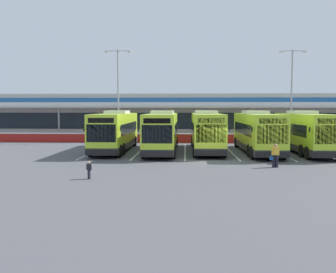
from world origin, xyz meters
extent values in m
plane|color=#4C4C51|center=(0.00, 0.00, 0.00)|extent=(200.00, 200.00, 0.00)
cube|color=silver|center=(0.00, 27.00, 2.75)|extent=(70.00, 10.00, 5.50)
cube|color=#19232D|center=(0.00, 21.98, 2.30)|extent=(66.00, 0.08, 2.20)
cube|color=navy|center=(0.00, 21.97, 5.15)|extent=(68.00, 0.08, 0.60)
cube|color=beige|center=(0.00, 20.50, 4.20)|extent=(67.00, 3.00, 0.24)
cube|color=gray|center=(0.00, 27.00, 5.75)|extent=(70.00, 10.00, 0.50)
cylinder|color=#999999|center=(-18.60, 19.30, 2.10)|extent=(0.20, 0.20, 4.20)
cylinder|color=#999999|center=(-6.20, 19.30, 2.10)|extent=(0.20, 0.20, 4.20)
cylinder|color=#999999|center=(6.20, 19.30, 2.10)|extent=(0.20, 0.20, 4.20)
cube|color=maroon|center=(0.00, 14.50, 0.50)|extent=(60.00, 0.36, 1.00)
cube|color=#B2B2B2|center=(0.00, 14.50, 1.05)|extent=(60.00, 0.40, 0.10)
cube|color=#B7DB2D|center=(-8.63, 6.05, 1.91)|extent=(2.58, 12.01, 3.19)
cube|color=#333333|center=(-8.63, 6.05, 0.59)|extent=(2.60, 12.03, 0.56)
cube|color=black|center=(-8.63, 6.45, 2.15)|extent=(2.60, 9.61, 0.96)
cube|color=black|center=(-8.62, 0.10, 2.05)|extent=(2.31, 0.11, 1.40)
cube|color=black|center=(-8.62, 0.09, 3.05)|extent=(2.05, 0.08, 0.40)
cube|color=silver|center=(-8.64, 7.05, 3.64)|extent=(2.06, 2.80, 0.28)
cube|color=black|center=(-8.62, -0.01, 0.55)|extent=(2.45, 0.17, 0.44)
cube|color=black|center=(-7.17, 0.46, 2.40)|extent=(0.08, 0.12, 0.36)
cube|color=black|center=(-10.08, 0.45, 2.40)|extent=(0.08, 0.12, 0.36)
cylinder|color=black|center=(-7.45, 10.66, 0.52)|extent=(0.32, 1.04, 1.04)
cylinder|color=black|center=(-9.84, 10.65, 0.52)|extent=(0.32, 1.04, 1.04)
cylinder|color=black|center=(-7.43, 2.86, 0.52)|extent=(0.32, 1.04, 1.04)
cylinder|color=black|center=(-9.82, 2.85, 0.52)|extent=(0.32, 1.04, 1.04)
cylinder|color=black|center=(-7.43, 1.46, 0.52)|extent=(0.32, 1.04, 1.04)
cylinder|color=black|center=(-9.82, 1.45, 0.52)|extent=(0.32, 1.04, 1.04)
cube|color=#B7DB2D|center=(-4.22, 5.27, 1.91)|extent=(2.58, 12.01, 3.19)
cube|color=#333333|center=(-4.22, 5.27, 0.59)|extent=(2.60, 12.03, 0.56)
cube|color=black|center=(-4.22, 5.67, 2.15)|extent=(2.60, 9.61, 0.96)
cube|color=black|center=(-4.21, -0.68, 2.05)|extent=(2.31, 0.11, 1.40)
cube|color=black|center=(-4.21, -0.69, 3.05)|extent=(2.05, 0.08, 0.40)
cube|color=silver|center=(-4.22, 6.27, 3.64)|extent=(2.06, 2.80, 0.28)
cube|color=black|center=(-4.21, -0.79, 0.55)|extent=(2.45, 0.17, 0.44)
cube|color=black|center=(-2.75, -0.32, 2.40)|extent=(0.08, 0.12, 0.36)
cube|color=black|center=(-5.66, -0.33, 2.40)|extent=(0.08, 0.12, 0.36)
cylinder|color=black|center=(-3.03, 9.88, 0.52)|extent=(0.32, 1.04, 1.04)
cylinder|color=black|center=(-5.42, 9.87, 0.52)|extent=(0.32, 1.04, 1.04)
cylinder|color=black|center=(-3.02, 2.08, 0.52)|extent=(0.32, 1.04, 1.04)
cylinder|color=black|center=(-5.41, 2.07, 0.52)|extent=(0.32, 1.04, 1.04)
cylinder|color=black|center=(-3.01, 0.68, 0.52)|extent=(0.32, 1.04, 1.04)
cylinder|color=black|center=(-5.40, 0.67, 0.52)|extent=(0.32, 1.04, 1.04)
cube|color=#B7DB2D|center=(-0.12, 6.25, 1.91)|extent=(2.58, 12.01, 3.19)
cube|color=#333333|center=(-0.12, 6.25, 0.59)|extent=(2.60, 12.03, 0.56)
cube|color=black|center=(-0.12, 6.65, 2.15)|extent=(2.60, 9.61, 0.96)
cube|color=black|center=(-0.10, 0.30, 2.05)|extent=(2.31, 0.11, 1.40)
cube|color=black|center=(-0.10, 0.29, 3.05)|extent=(2.05, 0.08, 0.40)
cube|color=silver|center=(-0.12, 7.25, 3.64)|extent=(2.06, 2.80, 0.28)
cube|color=black|center=(-0.10, 0.19, 0.55)|extent=(2.45, 0.17, 0.44)
cube|color=black|center=(1.35, 0.65, 2.40)|extent=(0.08, 0.12, 0.36)
cube|color=black|center=(-1.56, 0.65, 2.40)|extent=(0.08, 0.12, 0.36)
cylinder|color=black|center=(1.07, 10.85, 0.52)|extent=(0.32, 1.04, 1.04)
cylinder|color=black|center=(-1.32, 10.85, 0.52)|extent=(0.32, 1.04, 1.04)
cylinder|color=black|center=(1.09, 3.05, 0.52)|extent=(0.32, 1.04, 1.04)
cylinder|color=black|center=(-1.30, 3.05, 0.52)|extent=(0.32, 1.04, 1.04)
cylinder|color=black|center=(1.09, 1.65, 0.52)|extent=(0.32, 1.04, 1.04)
cylinder|color=black|center=(-1.30, 1.65, 0.52)|extent=(0.32, 1.04, 1.04)
cube|color=#B7DB2D|center=(4.37, 5.28, 1.91)|extent=(2.58, 12.01, 3.19)
cube|color=#333333|center=(4.37, 5.28, 0.59)|extent=(2.60, 12.03, 0.56)
cube|color=black|center=(4.37, 5.68, 2.15)|extent=(2.60, 9.61, 0.96)
cube|color=black|center=(4.38, -0.67, 2.05)|extent=(2.31, 0.11, 1.40)
cube|color=black|center=(4.38, -0.68, 3.05)|extent=(2.05, 0.08, 0.40)
cube|color=silver|center=(4.37, 6.28, 3.64)|extent=(2.06, 2.80, 0.28)
cube|color=black|center=(4.38, -0.78, 0.55)|extent=(2.45, 0.17, 0.44)
cube|color=black|center=(5.83, -0.32, 2.40)|extent=(0.08, 0.12, 0.36)
cube|color=black|center=(2.92, -0.32, 2.40)|extent=(0.08, 0.12, 0.36)
cylinder|color=black|center=(5.55, 9.88, 0.52)|extent=(0.32, 1.04, 1.04)
cylinder|color=black|center=(3.16, 9.88, 0.52)|extent=(0.32, 1.04, 1.04)
cylinder|color=black|center=(5.57, 2.08, 0.52)|extent=(0.32, 1.04, 1.04)
cylinder|color=black|center=(3.18, 2.08, 0.52)|extent=(0.32, 1.04, 1.04)
cylinder|color=black|center=(5.57, 0.68, 0.52)|extent=(0.32, 1.04, 1.04)
cylinder|color=black|center=(3.18, 0.68, 0.52)|extent=(0.32, 1.04, 1.04)
cube|color=#B7DB2D|center=(8.62, 5.32, 1.91)|extent=(2.58, 12.01, 3.19)
cube|color=#333333|center=(8.62, 5.32, 0.59)|extent=(2.60, 12.03, 0.56)
cube|color=black|center=(8.62, 5.72, 2.15)|extent=(2.60, 9.61, 0.96)
cube|color=black|center=(8.64, -0.63, 2.05)|extent=(2.31, 0.11, 1.40)
cube|color=black|center=(8.64, -0.64, 3.05)|extent=(2.05, 0.08, 0.40)
cube|color=silver|center=(8.62, 6.32, 3.64)|extent=(2.06, 2.80, 0.28)
cube|color=black|center=(8.64, -0.74, 0.55)|extent=(2.45, 0.17, 0.44)
cube|color=black|center=(7.18, -0.29, 2.40)|extent=(0.08, 0.12, 0.36)
cylinder|color=black|center=(9.81, 9.92, 0.52)|extent=(0.32, 1.04, 1.04)
cylinder|color=black|center=(7.42, 9.91, 0.52)|extent=(0.32, 1.04, 1.04)
cylinder|color=black|center=(9.83, 2.12, 0.52)|extent=(0.32, 1.04, 1.04)
cylinder|color=black|center=(7.44, 2.11, 0.52)|extent=(0.32, 1.04, 1.04)
cylinder|color=black|center=(7.44, 0.71, 0.52)|extent=(0.32, 1.04, 1.04)
cube|color=silver|center=(-10.50, 6.00, 0.00)|extent=(0.14, 13.00, 0.01)
cube|color=silver|center=(-6.30, 6.00, 0.00)|extent=(0.14, 13.00, 0.01)
cube|color=silver|center=(-2.10, 6.00, 0.00)|extent=(0.14, 13.00, 0.01)
cube|color=silver|center=(2.10, 6.00, 0.00)|extent=(0.14, 13.00, 0.01)
cube|color=silver|center=(6.30, 6.00, 0.00)|extent=(0.14, 13.00, 0.01)
cube|color=silver|center=(10.50, 6.00, 0.00)|extent=(0.14, 13.00, 0.01)
cube|color=black|center=(3.91, -3.16, 0.42)|extent=(0.18, 0.21, 0.84)
cube|color=black|center=(4.10, -3.23, 0.42)|extent=(0.18, 0.21, 0.84)
cube|color=gold|center=(4.00, -3.20, 1.12)|extent=(0.39, 0.30, 0.56)
cube|color=gold|center=(3.79, -3.26, 1.09)|extent=(0.11, 0.12, 0.54)
cube|color=gold|center=(4.21, -3.14, 1.09)|extent=(0.11, 0.12, 0.54)
sphere|color=tan|center=(4.00, -3.20, 1.51)|extent=(0.22, 0.22, 0.22)
cube|color=#194C9E|center=(3.72, -3.26, 0.63)|extent=(0.19, 0.30, 0.22)
cylinder|color=#194C9E|center=(3.72, -3.26, 0.81)|extent=(0.02, 0.02, 0.16)
cube|color=black|center=(-7.53, -7.85, 0.26)|extent=(0.12, 0.14, 0.52)
cube|color=black|center=(-7.47, -7.95, 0.26)|extent=(0.12, 0.14, 0.52)
cube|color=black|center=(-7.50, -7.90, 0.69)|extent=(0.25, 0.21, 0.35)
cube|color=black|center=(-7.62, -7.85, 0.68)|extent=(0.08, 0.08, 0.33)
cube|color=black|center=(-7.37, -7.95, 0.68)|extent=(0.08, 0.08, 0.33)
sphere|color=tan|center=(-7.50, -7.90, 0.94)|extent=(0.14, 0.14, 0.14)
cylinder|color=#9E9EA3|center=(-10.18, 16.18, 5.50)|extent=(0.20, 0.20, 11.00)
cylinder|color=#9E9EA3|center=(-10.18, 16.18, 10.85)|extent=(2.80, 0.10, 0.10)
cube|color=silver|center=(-11.58, 16.18, 10.75)|extent=(0.44, 0.28, 0.20)
cube|color=silver|center=(-8.78, 16.18, 10.75)|extent=(0.44, 0.28, 0.20)
cylinder|color=#9E9EA3|center=(10.66, 17.13, 5.50)|extent=(0.20, 0.20, 11.00)
cylinder|color=#9E9EA3|center=(10.66, 17.13, 10.85)|extent=(2.80, 0.10, 0.10)
cube|color=silver|center=(9.26, 17.13, 10.75)|extent=(0.44, 0.28, 0.20)
cube|color=silver|center=(12.06, 17.13, 10.75)|extent=(0.44, 0.28, 0.20)
camera|label=1|loc=(-2.06, -28.37, 3.96)|focal=39.69mm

